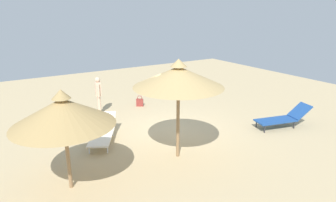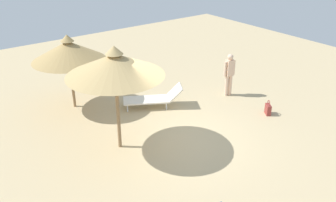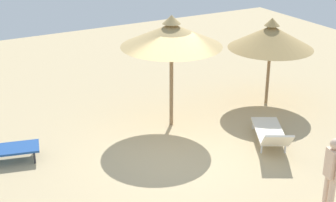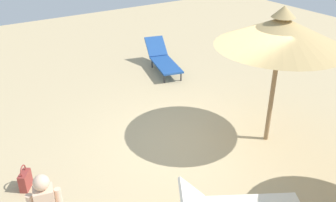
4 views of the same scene
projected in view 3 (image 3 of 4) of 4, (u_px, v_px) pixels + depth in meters
ground at (176, 156)px, 12.02m from camera, size 24.00×24.00×0.10m
parasol_umbrella_near_right at (172, 35)px, 12.58m from camera, size 2.55×2.55×2.93m
parasol_umbrella_far_left at (271, 37)px, 14.13m from camera, size 2.38×2.38×2.51m
lounge_chair_back at (271, 133)px, 12.27m from camera, size 1.55×2.05×0.72m
person_standing_near_left at (332, 172)px, 9.52m from camera, size 0.27×0.43×1.56m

